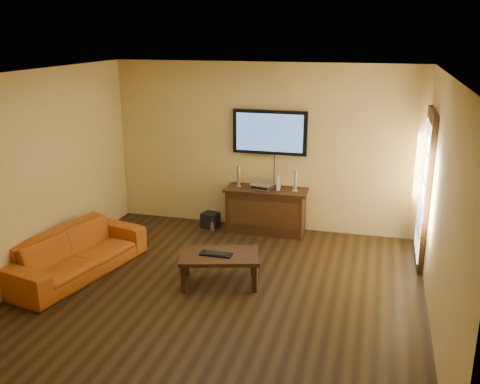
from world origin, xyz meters
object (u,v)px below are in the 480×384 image
(subwoofer, at_px, (210,220))
(television, at_px, (270,132))
(speaker_right, at_px, (295,181))
(keyboard, at_px, (216,254))
(av_receiver, at_px, (262,186))
(coffee_table, at_px, (220,258))
(speaker_left, at_px, (239,177))
(bottle, at_px, (212,228))
(game_console, at_px, (279,183))
(sofa, at_px, (75,246))
(media_console, at_px, (266,210))

(subwoofer, bearing_deg, television, 29.74)
(speaker_right, xyz_separation_m, keyboard, (-0.68, -2.03, -0.46))
(speaker_right, height_order, av_receiver, speaker_right)
(television, distance_m, coffee_table, 2.53)
(television, relative_size, speaker_left, 3.51)
(subwoofer, relative_size, bottle, 1.35)
(television, distance_m, subwoofer, 1.77)
(television, relative_size, keyboard, 2.86)
(game_console, relative_size, bottle, 1.17)
(av_receiver, distance_m, subwoofer, 1.09)
(sofa, height_order, bottle, sofa)
(speaker_right, relative_size, subwoofer, 1.35)
(coffee_table, xyz_separation_m, subwoofer, (-0.76, 1.95, -0.24))
(coffee_table, bearing_deg, speaker_right, 72.14)
(coffee_table, xyz_separation_m, speaker_left, (-0.28, 2.00, 0.53))
(media_console, relative_size, sofa, 0.64)
(television, relative_size, speaker_right, 3.57)
(coffee_table, height_order, sofa, sofa)
(speaker_right, bearing_deg, television, 156.48)
(subwoofer, bearing_deg, speaker_left, 21.22)
(speaker_right, relative_size, bottle, 1.82)
(sofa, relative_size, av_receiver, 6.15)
(sofa, relative_size, bottle, 11.16)
(media_console, distance_m, sofa, 3.06)
(game_console, bearing_deg, media_console, -174.22)
(sofa, height_order, subwoofer, sofa)
(speaker_left, relative_size, game_console, 1.58)
(media_console, relative_size, av_receiver, 3.94)
(sofa, relative_size, speaker_left, 6.03)
(av_receiver, xyz_separation_m, bottle, (-0.76, -0.27, -0.68))
(av_receiver, xyz_separation_m, game_console, (0.26, 0.03, 0.07))
(media_console, bearing_deg, speaker_right, 1.08)
(media_console, xyz_separation_m, bottle, (-0.83, -0.28, -0.28))
(av_receiver, relative_size, subwoofer, 1.35)
(sofa, height_order, game_console, game_console)
(keyboard, bearing_deg, av_receiver, 85.82)
(sofa, distance_m, av_receiver, 3.03)
(game_console, height_order, bottle, game_console)
(television, bearing_deg, speaker_left, -157.31)
(sofa, height_order, keyboard, sofa)
(sofa, distance_m, bottle, 2.34)
(speaker_left, distance_m, bottle, 0.93)
(speaker_right, height_order, game_console, speaker_right)
(media_console, distance_m, keyboard, 2.03)
(coffee_table, relative_size, speaker_right, 3.39)
(media_console, distance_m, speaker_left, 0.70)
(keyboard, bearing_deg, media_console, 83.93)
(sofa, xyz_separation_m, game_console, (2.33, 2.23, 0.44))
(coffee_table, height_order, game_console, game_console)
(coffee_table, distance_m, speaker_right, 2.16)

